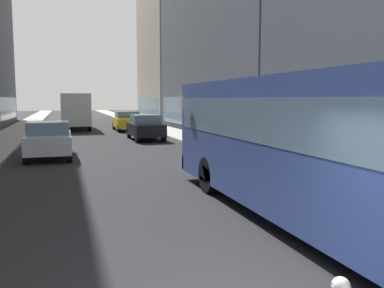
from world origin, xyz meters
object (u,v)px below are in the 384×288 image
(transit_bus, at_px, (322,140))
(car_silver_sedan, at_px, (49,139))
(car_black_suv, at_px, (146,127))
(box_truck, at_px, (75,110))

(transit_bus, bearing_deg, car_silver_sedan, 114.83)
(transit_bus, relative_size, car_black_suv, 2.84)
(transit_bus, distance_m, car_black_suv, 18.65)
(car_black_suv, xyz_separation_m, car_silver_sedan, (-5.60, -6.52, 0.00))
(box_truck, bearing_deg, transit_bus, -82.33)
(car_silver_sedan, bearing_deg, car_black_suv, 49.35)
(car_black_suv, relative_size, box_truck, 0.54)
(box_truck, bearing_deg, car_black_suv, -70.12)
(car_black_suv, distance_m, box_truck, 11.79)
(transit_bus, bearing_deg, box_truck, 97.67)
(car_black_suv, xyz_separation_m, box_truck, (-4.00, 11.06, 0.85))
(car_black_suv, relative_size, car_silver_sedan, 0.94)
(transit_bus, height_order, car_silver_sedan, transit_bus)
(car_silver_sedan, height_order, box_truck, box_truck)
(transit_bus, distance_m, box_truck, 29.95)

